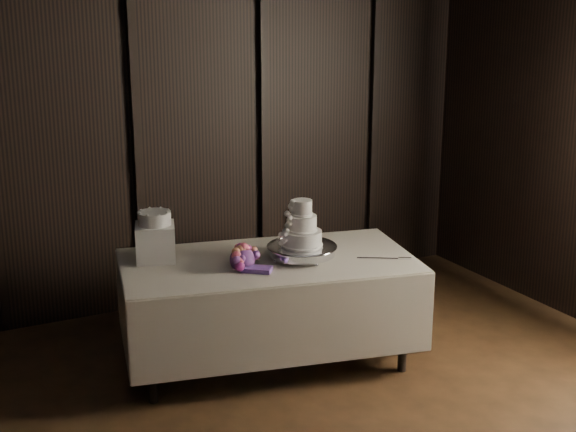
{
  "coord_description": "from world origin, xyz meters",
  "views": [
    {
      "loc": [
        -1.76,
        -2.59,
        2.51
      ],
      "look_at": [
        0.63,
        2.09,
        1.05
      ],
      "focal_mm": 50.0,
      "sensor_mm": 36.0,
      "label": 1
    }
  ],
  "objects_px": {
    "wedding_cake": "(300,229)",
    "box_pedestal": "(156,242)",
    "display_table": "(269,306)",
    "small_cake": "(154,218)",
    "cake_stand": "(302,252)",
    "bouquet": "(242,258)"
  },
  "relations": [
    {
      "from": "wedding_cake",
      "to": "small_cake",
      "type": "xyz_separation_m",
      "value": [
        -0.88,
        0.44,
        0.08
      ]
    },
    {
      "from": "cake_stand",
      "to": "small_cake",
      "type": "relative_size",
      "value": 2.16
    },
    {
      "from": "display_table",
      "to": "cake_stand",
      "type": "relative_size",
      "value": 4.47
    },
    {
      "from": "cake_stand",
      "to": "display_table",
      "type": "bearing_deg",
      "value": 159.39
    },
    {
      "from": "bouquet",
      "to": "cake_stand",
      "type": "bearing_deg",
      "value": -2.33
    },
    {
      "from": "wedding_cake",
      "to": "bouquet",
      "type": "height_order",
      "value": "wedding_cake"
    },
    {
      "from": "display_table",
      "to": "box_pedestal",
      "type": "relative_size",
      "value": 8.32
    },
    {
      "from": "display_table",
      "to": "small_cake",
      "type": "relative_size",
      "value": 9.67
    },
    {
      "from": "bouquet",
      "to": "box_pedestal",
      "type": "distance_m",
      "value": 0.62
    },
    {
      "from": "wedding_cake",
      "to": "bouquet",
      "type": "xyz_separation_m",
      "value": [
        -0.41,
        0.03,
        -0.15
      ]
    },
    {
      "from": "display_table",
      "to": "wedding_cake",
      "type": "relative_size",
      "value": 6.68
    },
    {
      "from": "wedding_cake",
      "to": "box_pedestal",
      "type": "relative_size",
      "value": 1.25
    },
    {
      "from": "box_pedestal",
      "to": "small_cake",
      "type": "height_order",
      "value": "small_cake"
    },
    {
      "from": "cake_stand",
      "to": "small_cake",
      "type": "xyz_separation_m",
      "value": [
        -0.9,
        0.42,
        0.25
      ]
    },
    {
      "from": "bouquet",
      "to": "box_pedestal",
      "type": "height_order",
      "value": "box_pedestal"
    },
    {
      "from": "display_table",
      "to": "wedding_cake",
      "type": "height_order",
      "value": "wedding_cake"
    },
    {
      "from": "bouquet",
      "to": "small_cake",
      "type": "distance_m",
      "value": 0.66
    },
    {
      "from": "wedding_cake",
      "to": "small_cake",
      "type": "height_order",
      "value": "wedding_cake"
    },
    {
      "from": "box_pedestal",
      "to": "small_cake",
      "type": "xyz_separation_m",
      "value": [
        0.0,
        0.0,
        0.17
      ]
    },
    {
      "from": "cake_stand",
      "to": "box_pedestal",
      "type": "distance_m",
      "value": 1.0
    },
    {
      "from": "cake_stand",
      "to": "bouquet",
      "type": "bearing_deg",
      "value": 177.67
    },
    {
      "from": "cake_stand",
      "to": "small_cake",
      "type": "bearing_deg",
      "value": 154.73
    }
  ]
}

